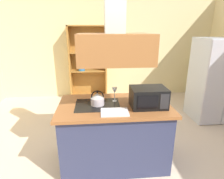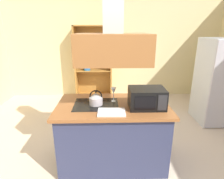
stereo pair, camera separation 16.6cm
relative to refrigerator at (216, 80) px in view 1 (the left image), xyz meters
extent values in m
plane|color=beige|center=(-2.16, -1.23, -0.86)|extent=(7.80, 7.80, 0.00)
cube|color=beige|center=(-2.16, 1.77, 0.49)|extent=(6.00, 0.12, 2.70)
cube|color=#2F3554|center=(-2.28, -1.22, -0.43)|extent=(1.44, 0.83, 0.86)
cube|color=#95582C|center=(-2.28, -1.22, 0.02)|extent=(1.52, 0.91, 0.04)
cube|color=black|center=(-2.51, -1.22, 0.04)|extent=(0.60, 0.48, 0.00)
cube|color=#9B5F2F|center=(-2.28, -1.22, 0.79)|extent=(0.90, 0.70, 0.36)
cube|color=#B5BEC8|center=(0.00, 0.01, 0.00)|extent=(0.90, 0.72, 1.72)
cube|color=#B9B7C0|center=(-0.23, -0.36, 0.00)|extent=(0.44, 0.03, 1.68)
cube|color=#A7712F|center=(-3.20, 1.51, 0.13)|extent=(0.04, 0.40, 1.97)
cube|color=#A7712F|center=(-2.24, 1.51, 0.13)|extent=(0.04, 0.40, 1.97)
cube|color=#A7712F|center=(-2.72, 1.51, 1.10)|extent=(1.00, 0.40, 0.03)
cube|color=#A7712F|center=(-2.72, 1.51, -0.82)|extent=(1.00, 0.40, 0.08)
cube|color=#A7712F|center=(-2.72, 1.70, 0.13)|extent=(1.00, 0.02, 1.97)
cube|color=#A7712F|center=(-2.72, 1.51, -0.07)|extent=(0.92, 0.36, 0.02)
cube|color=#A7712F|center=(-2.72, 1.51, 0.42)|extent=(0.92, 0.36, 0.02)
cylinder|color=teal|center=(-2.90, 1.46, -0.03)|extent=(0.18, 0.18, 0.05)
cylinder|color=#3763AA|center=(-2.90, 1.46, 0.01)|extent=(0.17, 0.17, 0.05)
cylinder|color=#2C68A6|center=(-2.90, 1.46, 0.06)|extent=(0.16, 0.16, 0.05)
cylinder|color=silver|center=(-2.60, 1.47, 0.49)|extent=(0.01, 0.01, 0.12)
cone|color=silver|center=(-2.60, 1.47, 0.59)|extent=(0.07, 0.07, 0.08)
cylinder|color=silver|center=(-2.44, 1.47, 0.49)|extent=(0.01, 0.01, 0.12)
cone|color=silver|center=(-2.44, 1.47, 0.59)|extent=(0.07, 0.07, 0.08)
cylinder|color=#BFB3B6|center=(-2.51, -1.22, 0.09)|extent=(0.18, 0.18, 0.10)
cone|color=#B8BEBA|center=(-2.51, -1.22, 0.18)|extent=(0.17, 0.17, 0.06)
sphere|color=black|center=(-2.51, -1.22, 0.22)|extent=(0.03, 0.03, 0.03)
torus|color=black|center=(-2.51, -1.22, 0.16)|extent=(0.17, 0.02, 0.17)
cube|color=white|center=(-2.30, -1.50, 0.05)|extent=(0.35, 0.25, 0.02)
cube|color=black|center=(-1.84, -1.33, 0.17)|extent=(0.46, 0.34, 0.26)
cube|color=black|center=(-1.90, -1.51, 0.17)|extent=(0.26, 0.01, 0.17)
cube|color=#262628|center=(-1.69, -1.51, 0.17)|extent=(0.11, 0.01, 0.20)
cylinder|color=silver|center=(-2.26, -1.11, 0.04)|extent=(0.06, 0.06, 0.01)
cylinder|color=silver|center=(-2.26, -1.11, 0.10)|extent=(0.01, 0.01, 0.11)
cone|color=silver|center=(-2.26, -1.11, 0.20)|extent=(0.08, 0.08, 0.09)
camera|label=1|loc=(-2.53, -3.59, 1.03)|focal=30.07mm
camera|label=2|loc=(-2.36, -3.60, 1.03)|focal=30.07mm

